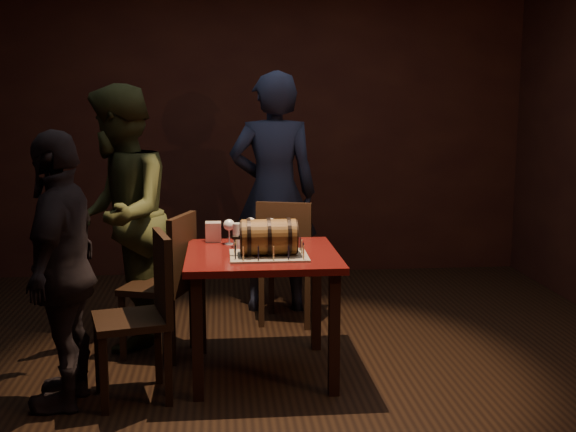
% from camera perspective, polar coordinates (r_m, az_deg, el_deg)
% --- Properties ---
extents(room_shell, '(5.04, 5.04, 2.80)m').
position_cam_1_polar(room_shell, '(4.30, -0.50, 5.82)').
color(room_shell, black).
rests_on(room_shell, ground).
extents(pub_table, '(0.90, 0.90, 0.75)m').
position_cam_1_polar(pub_table, '(4.34, -2.06, -4.32)').
color(pub_table, '#4C0D0C').
rests_on(pub_table, ground).
extents(cake_board, '(0.45, 0.35, 0.01)m').
position_cam_1_polar(cake_board, '(4.20, -1.54, -3.15)').
color(cake_board, gray).
rests_on(cake_board, pub_table).
extents(barrel_cake, '(0.38, 0.22, 0.22)m').
position_cam_1_polar(barrel_cake, '(4.18, -1.55, -1.67)').
color(barrel_cake, brown).
rests_on(barrel_cake, cake_board).
extents(birthday_candles, '(0.40, 0.30, 0.09)m').
position_cam_1_polar(birthday_candles, '(4.19, -1.54, -2.53)').
color(birthday_candles, '#E9D58B').
rests_on(birthday_candles, cake_board).
extents(wine_glass_left, '(0.07, 0.07, 0.16)m').
position_cam_1_polar(wine_glass_left, '(4.54, -4.68, -0.80)').
color(wine_glass_left, silver).
rests_on(wine_glass_left, pub_table).
extents(wine_glass_mid, '(0.07, 0.07, 0.16)m').
position_cam_1_polar(wine_glass_mid, '(4.60, -2.98, -0.66)').
color(wine_glass_mid, silver).
rests_on(wine_glass_mid, pub_table).
extents(wine_glass_right, '(0.07, 0.07, 0.16)m').
position_cam_1_polar(wine_glass_right, '(4.56, -1.35, -0.72)').
color(wine_glass_right, silver).
rests_on(wine_glass_right, pub_table).
extents(pint_of_ale, '(0.07, 0.07, 0.15)m').
position_cam_1_polar(pint_of_ale, '(4.46, -3.92, -1.57)').
color(pint_of_ale, silver).
rests_on(pint_of_ale, pub_table).
extents(menu_card, '(0.10, 0.05, 0.13)m').
position_cam_1_polar(menu_card, '(4.62, -5.92, -1.31)').
color(menu_card, white).
rests_on(menu_card, pub_table).
extents(chair_back, '(0.50, 0.50, 0.93)m').
position_cam_1_polar(chair_back, '(5.28, -0.12, -3.15)').
color(chair_back, black).
rests_on(chair_back, ground).
extents(chair_left_rear, '(0.51, 0.51, 0.93)m').
position_cam_1_polar(chair_left_rear, '(4.72, -9.41, -4.79)').
color(chair_left_rear, black).
rests_on(chair_left_rear, ground).
extents(chair_left_front, '(0.48, 0.48, 0.93)m').
position_cam_1_polar(chair_left_front, '(4.10, -11.20, -7.03)').
color(chair_left_front, black).
rests_on(chair_left_front, ground).
extents(person_back, '(0.69, 0.46, 1.86)m').
position_cam_1_polar(person_back, '(5.61, -1.15, 1.85)').
color(person_back, '#1C2138').
rests_on(person_back, ground).
extents(person_left_rear, '(0.70, 0.88, 1.76)m').
position_cam_1_polar(person_left_rear, '(4.94, -13.18, -0.06)').
color(person_left_rear, '#32381C').
rests_on(person_left_rear, ground).
extents(person_left_front, '(0.45, 0.91, 1.50)m').
position_cam_1_polar(person_left_front, '(4.06, -17.39, -4.09)').
color(person_left_front, black).
rests_on(person_left_front, ground).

